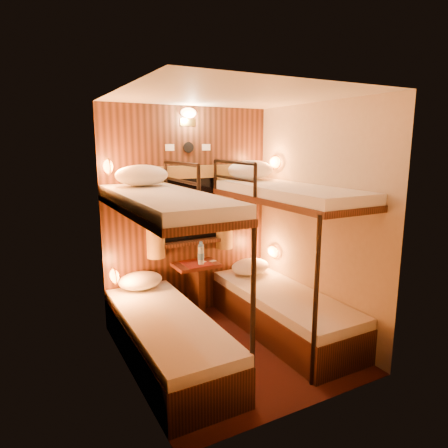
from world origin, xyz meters
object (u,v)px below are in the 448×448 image
bunk_right (283,282)px  bottle_left (201,255)px  table (196,283)px  bunk_left (166,306)px  bottle_right (201,253)px

bunk_right → bottle_left: bunk_right is taller
bunk_right → table: size_ratio=2.90×
bunk_left → bottle_left: bunk_left is taller
bunk_left → bottle_left: (0.68, 0.72, 0.20)m
bottle_right → table: bearing=-154.1°
bunk_right → bottle_right: (-0.57, 0.82, 0.19)m
bunk_right → table: bearing=129.7°
bunk_left → bunk_right: (1.30, 0.00, 0.00)m
table → bunk_right: bearing=-50.3°
bunk_left → table: size_ratio=2.90×
table → bottle_right: bottle_right is taller
bunk_left → bottle_left: 1.01m
bottle_left → bottle_right: size_ratio=1.05×
bunk_left → bottle_left: size_ratio=7.63×
bunk_right → bottle_left: size_ratio=7.63×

